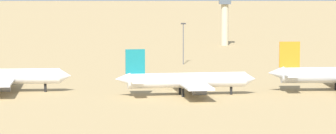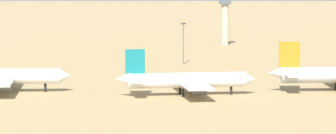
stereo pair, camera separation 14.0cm
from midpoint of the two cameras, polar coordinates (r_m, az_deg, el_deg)
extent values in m
plane|color=tan|center=(253.23, 0.50, -1.52)|extent=(4000.00, 4000.00, 0.00)
cone|color=white|center=(253.81, -6.38, -0.55)|extent=(3.42, 4.19, 3.97)
cube|color=white|center=(254.99, -10.23, -0.72)|extent=(9.58, 33.88, 0.59)
cylinder|color=slate|center=(262.81, -9.84, -0.83)|extent=(3.92, 2.57, 2.30)
cylinder|color=slate|center=(247.32, -10.16, -1.26)|extent=(3.92, 2.57, 2.30)
cylinder|color=black|center=(254.43, -7.61, -1.28)|extent=(0.73, 0.73, 2.30)
cylinder|color=white|center=(244.48, 1.17, -0.82)|extent=(31.84, 8.51, 3.95)
cone|color=white|center=(247.99, 5.08, -0.74)|extent=(3.48, 4.14, 3.75)
cone|color=white|center=(242.06, -2.84, -0.75)|extent=(4.40, 3.90, 3.36)
cube|color=#14727A|center=(241.93, -2.06, 0.34)|extent=(5.15, 1.24, 6.42)
cube|color=white|center=(246.35, -2.16, -0.67)|extent=(4.11, 7.10, 0.36)
cube|color=white|center=(238.56, -1.94, -0.89)|extent=(4.11, 7.10, 0.36)
cube|color=white|center=(244.72, 1.39, -0.95)|extent=(11.25, 32.24, 0.55)
cylinder|color=slate|center=(252.30, 1.32, -1.06)|extent=(3.83, 2.67, 2.17)
cylinder|color=slate|center=(237.84, 1.94, -1.49)|extent=(3.83, 2.67, 2.17)
cylinder|color=black|center=(247.19, 3.91, -1.47)|extent=(0.69, 0.69, 2.17)
cylinder|color=black|center=(246.93, 0.73, -1.46)|extent=(0.69, 0.69, 2.17)
cylinder|color=black|center=(242.30, 0.92, -1.61)|extent=(0.69, 0.69, 2.17)
cone|color=silver|center=(253.66, 6.67, -0.37)|extent=(4.48, 3.86, 3.69)
cube|color=orange|center=(253.77, 7.51, 0.77)|extent=(5.66, 0.76, 7.06)
cube|color=silver|center=(258.55, 7.32, -0.30)|extent=(3.76, 7.51, 0.39)
cube|color=silver|center=(250.05, 7.66, -0.52)|extent=(3.76, 7.51, 0.39)
cylinder|color=black|center=(259.98, 10.33, -1.16)|extent=(0.76, 0.76, 2.39)
cylinder|color=#C6B793|center=(408.21, 3.52, 2.62)|extent=(3.20, 3.20, 18.30)
cylinder|color=#59595E|center=(325.34, 0.94, 1.41)|extent=(0.36, 0.36, 14.19)
cube|color=#333333|center=(324.83, 0.94, 2.70)|extent=(1.80, 0.50, 0.50)
camera|label=1|loc=(0.07, -90.02, 0.00)|focal=98.60mm
camera|label=2|loc=(0.07, 89.98, 0.00)|focal=98.60mm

